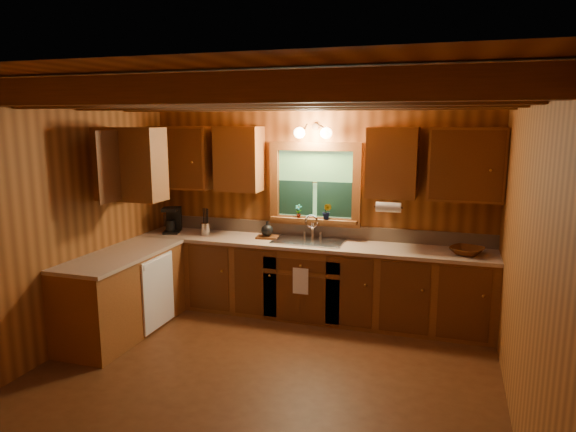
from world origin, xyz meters
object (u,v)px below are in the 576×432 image
(cutting_board, at_px, (267,237))
(wicker_basket, at_px, (467,251))
(coffee_maker, at_px, (172,220))
(sink, at_px, (309,245))

(cutting_board, bearing_deg, wicker_basket, -9.77)
(coffee_maker, bearing_deg, cutting_board, -15.75)
(sink, distance_m, coffee_maker, 1.79)
(coffee_maker, height_order, cutting_board, coffee_maker)
(sink, xyz_separation_m, coffee_maker, (-1.78, -0.04, 0.20))
(wicker_basket, bearing_deg, coffee_maker, 179.48)
(sink, height_order, cutting_board, sink)
(sink, relative_size, coffee_maker, 2.51)
(wicker_basket, bearing_deg, sink, 177.77)
(cutting_board, xyz_separation_m, wicker_basket, (2.29, -0.10, 0.03))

